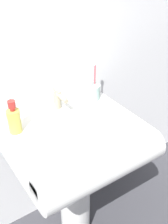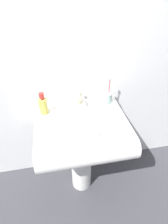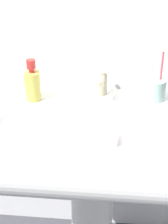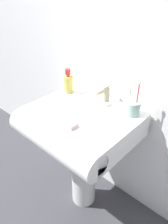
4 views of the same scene
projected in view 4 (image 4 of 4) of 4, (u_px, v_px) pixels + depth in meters
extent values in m
plane|color=#38383D|center=(84.00, 197.00, 1.60)|extent=(6.00, 6.00, 0.00)
cube|color=white|center=(119.00, 16.00, 1.13)|extent=(5.00, 0.05, 2.40)
cylinder|color=white|center=(84.00, 168.00, 1.44)|extent=(0.16, 0.16, 0.60)
cube|color=white|center=(84.00, 122.00, 1.24)|extent=(0.58, 0.45, 0.14)
cylinder|color=white|center=(53.00, 140.00, 1.10)|extent=(0.58, 0.14, 0.14)
cylinder|color=tan|center=(106.00, 95.00, 1.28)|extent=(0.04, 0.04, 0.08)
cylinder|color=tan|center=(102.00, 91.00, 1.23)|extent=(0.02, 0.09, 0.02)
cube|color=tan|center=(107.00, 87.00, 1.25)|extent=(0.01, 0.06, 0.01)
cylinder|color=#99BFB2|center=(132.00, 108.00, 1.16)|extent=(0.08, 0.08, 0.08)
cylinder|color=white|center=(129.00, 100.00, 1.14)|extent=(0.01, 0.01, 0.14)
cube|color=white|center=(131.00, 86.00, 1.09)|extent=(0.01, 0.01, 0.02)
cylinder|color=#D83F4C|center=(137.00, 99.00, 1.12)|extent=(0.01, 0.01, 0.17)
cube|color=white|center=(140.00, 82.00, 1.07)|extent=(0.01, 0.01, 0.02)
cylinder|color=gold|center=(68.00, 84.00, 1.37)|extent=(0.06, 0.06, 0.11)
cylinder|color=red|center=(68.00, 75.00, 1.34)|extent=(0.02, 0.02, 0.01)
cylinder|color=red|center=(68.00, 72.00, 1.33)|extent=(0.03, 0.03, 0.03)
cube|color=silver|center=(69.00, 124.00, 1.08)|extent=(0.08, 0.05, 0.02)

